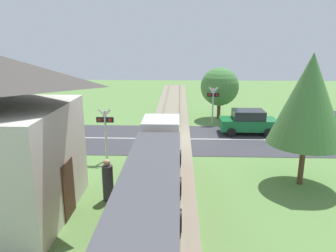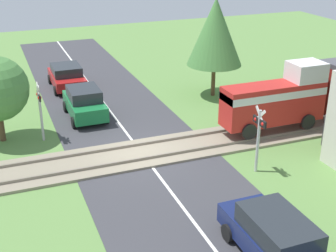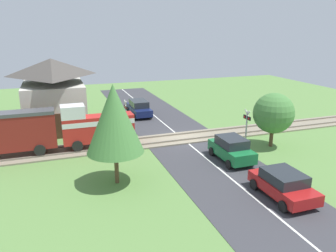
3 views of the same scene
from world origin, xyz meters
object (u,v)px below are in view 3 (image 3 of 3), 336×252
Objects in this scene: car_far_side at (139,108)px; station_building at (54,95)px; crossing_signal_west_approach at (247,123)px; car_near_crossing at (231,149)px; train at (46,129)px; crossing_signal_east_approach at (126,112)px; car_behind_queue at (283,184)px; pedestrian_by_station at (74,132)px.

station_building reaches higher than car_far_side.
crossing_signal_west_approach is at bearing -155.14° from car_far_side.
car_near_crossing is 0.83× the size of car_far_side.
station_building reaches higher than train.
crossing_signal_west_approach is 10.07m from crossing_signal_east_approach.
car_far_side is 19.30m from car_behind_queue.
car_far_side is at bearing 8.58° from car_behind_queue.
crossing_signal_west_approach is at bearing -18.16° from car_behind_queue.
car_near_crossing is 3.42m from crossing_signal_west_approach.
car_behind_queue is 14.90m from crossing_signal_east_approach.
car_behind_queue is 2.20× the size of pedestrian_by_station.
car_behind_queue is 20.56m from station_building.
crossing_signal_east_approach is 4.62m from pedestrian_by_station.
crossing_signal_east_approach is at bearing 21.10° from car_behind_queue.
pedestrian_by_station is at bearing 52.51° from car_near_crossing.
crossing_signal_west_approach and crossing_signal_east_approach have the same top height.
car_near_crossing is 12.27m from pedestrian_by_station.
station_building reaches higher than crossing_signal_west_approach.
car_near_crossing is at bearing 0.00° from car_behind_queue.
car_behind_queue is 16.12m from pedestrian_by_station.
pedestrian_by_station is at bearing 103.12° from crossing_signal_east_approach.
station_building is 5.08m from pedestrian_by_station.
crossing_signal_east_approach is (13.87, 5.35, 1.07)m from car_behind_queue.
train is 3.23× the size of car_near_crossing.
station_building is (9.71, 13.44, 1.19)m from crossing_signal_west_approach.
crossing_signal_east_approach reaches higher than car_behind_queue.
station_building is at bearing 58.97° from crossing_signal_east_approach.
pedestrian_by_station is at bearing -164.35° from station_building.
train is at bearing 133.58° from car_far_side.
train reaches higher than crossing_signal_east_approach.
pedestrian_by_station is (-4.40, -1.23, -2.22)m from station_building.
train is 6.91× the size of pedestrian_by_station.
station_building reaches higher than crossing_signal_east_approach.
car_near_crossing is at bearing 131.04° from crossing_signal_west_approach.
car_far_side is 1.58× the size of crossing_signal_east_approach.
crossing_signal_west_approach is 16.62m from station_building.
car_near_crossing is 0.97× the size of car_behind_queue.
car_near_crossing is (-5.32, -11.69, -1.02)m from train.
station_building is at bearing 42.75° from car_near_crossing.
crossing_signal_east_approach is at bearing -63.46° from train.
car_behind_queue is 0.55× the size of station_building.
pedestrian_by_station is at bearing 66.47° from crossing_signal_west_approach.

